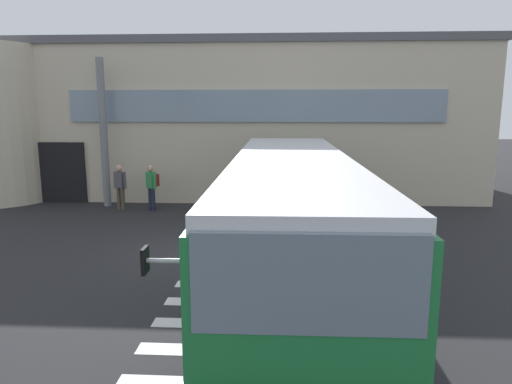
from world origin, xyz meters
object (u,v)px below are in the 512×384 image
Objects in this scene: bus_main_foreground at (291,216)px; passenger_by_doorway at (152,184)px; passenger_near_column at (120,185)px; entry_support_column at (104,134)px.

passenger_by_doorway is at bearing 128.61° from bus_main_foreground.
passenger_near_column is 1.00× the size of passenger_by_doorway.
entry_support_column reaches higher than passenger_near_column.
passenger_by_doorway is at bearing 2.53° from passenger_near_column.
entry_support_column is 3.31× the size of passenger_by_doorway.
passenger_by_doorway is (1.17, 0.05, 0.03)m from passenger_near_column.
bus_main_foreground is (6.94, -6.92, -1.44)m from entry_support_column.
passenger_near_column is at bearing -177.47° from passenger_by_doorway.
bus_main_foreground is 8.71m from passenger_near_column.
passenger_by_doorway is at bearing -19.65° from entry_support_column.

